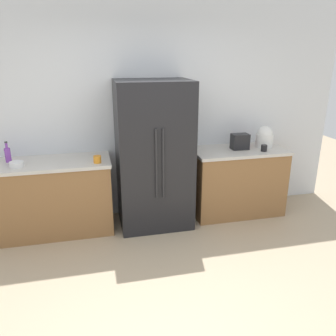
% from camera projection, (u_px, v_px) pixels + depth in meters
% --- Properties ---
extents(ground_plane, '(11.05, 11.05, 0.00)m').
position_uv_depth(ground_plane, '(175.00, 303.00, 2.98)').
color(ground_plane, tan).
extents(kitchen_back_panel, '(5.52, 0.10, 2.87)m').
position_uv_depth(kitchen_back_panel, '(139.00, 108.00, 4.32)').
color(kitchen_back_panel, silver).
rests_on(kitchen_back_panel, ground_plane).
extents(counter_left, '(1.46, 0.64, 0.90)m').
position_uv_depth(counter_left, '(51.00, 197.00, 4.05)').
color(counter_left, olive).
rests_on(counter_left, ground_plane).
extents(counter_right, '(1.24, 0.64, 0.90)m').
position_uv_depth(counter_right, '(237.00, 181.00, 4.57)').
color(counter_right, olive).
rests_on(counter_right, ground_plane).
extents(refrigerator, '(0.89, 0.71, 1.81)m').
position_uv_depth(refrigerator, '(154.00, 156.00, 4.13)').
color(refrigerator, black).
rests_on(refrigerator, ground_plane).
extents(toaster, '(0.22, 0.15, 0.20)m').
position_uv_depth(toaster, '(240.00, 142.00, 4.40)').
color(toaster, black).
rests_on(toaster, counter_right).
extents(rice_cooker, '(0.23, 0.23, 0.28)m').
position_uv_depth(rice_cooker, '(264.00, 137.00, 4.49)').
color(rice_cooker, white).
rests_on(rice_cooker, counter_right).
extents(bottle_a, '(0.07, 0.07, 0.24)m').
position_uv_depth(bottle_a, '(8.00, 154.00, 3.87)').
color(bottle_a, purple).
rests_on(bottle_a, counter_left).
extents(cup_a, '(0.08, 0.08, 0.09)m').
position_uv_depth(cup_a, '(245.00, 142.00, 4.58)').
color(cup_a, red).
rests_on(cup_a, counter_right).
extents(cup_b, '(0.08, 0.08, 0.08)m').
position_uv_depth(cup_b, '(264.00, 148.00, 4.32)').
color(cup_b, black).
rests_on(cup_b, counter_right).
extents(cup_c, '(0.09, 0.09, 0.08)m').
position_uv_depth(cup_c, '(97.00, 159.00, 3.86)').
color(cup_c, orange).
rests_on(cup_c, counter_left).
extents(bowl_a, '(0.15, 0.15, 0.06)m').
position_uv_depth(bowl_a, '(16.00, 164.00, 3.72)').
color(bowl_a, white).
rests_on(bowl_a, counter_left).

